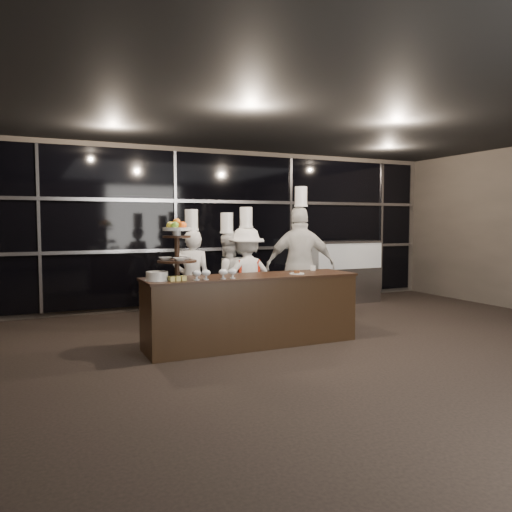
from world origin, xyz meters
name	(u,v)px	position (x,y,z in m)	size (l,w,h in m)	color
room	(415,234)	(0.00, 0.00, 1.50)	(10.00, 10.00, 10.00)	black
window_wall	(236,228)	(0.00, 4.94, 1.50)	(8.60, 0.10, 2.80)	black
buffet_counter	(252,310)	(-1.02, 1.89, 0.47)	(2.84, 0.74, 0.92)	black
display_stand	(177,245)	(-2.02, 1.89, 1.34)	(0.48, 0.48, 0.74)	black
compotes	(215,273)	(-1.61, 1.67, 1.00)	(0.57, 0.11, 0.12)	silver
layer_cake	(157,276)	(-2.28, 1.84, 0.97)	(0.30, 0.30, 0.11)	white
pastry_squares	(177,278)	(-2.06, 1.73, 0.95)	(0.20, 0.13, 0.05)	#E3D66F
small_plate	(297,273)	(-0.40, 1.79, 0.94)	(0.20, 0.20, 0.05)	white
chef_cup	(313,268)	(0.06, 2.14, 0.96)	(0.08, 0.08, 0.07)	white
display_case	(342,268)	(2.04, 4.30, 0.69)	(1.49, 0.65, 1.24)	#A5A5AA
chef_a	(192,279)	(-1.49, 2.98, 0.79)	(0.62, 0.48, 1.80)	silver
chef_b	(227,280)	(-0.95, 2.97, 0.75)	(0.71, 0.56, 1.76)	silver
chef_c	(246,277)	(-0.69, 2.84, 0.78)	(1.00, 0.59, 1.84)	white
chef_d	(301,265)	(0.18, 2.71, 0.94)	(1.18, 0.77, 2.16)	silver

